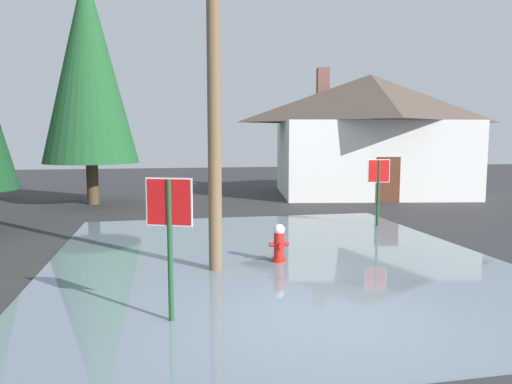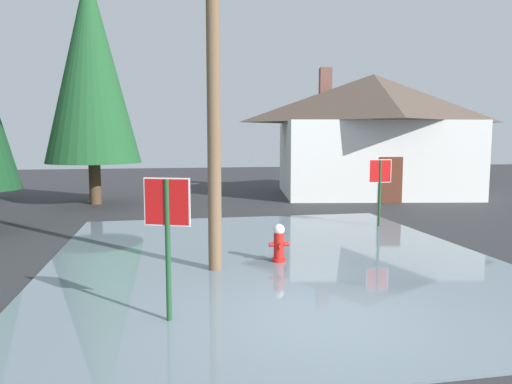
{
  "view_description": "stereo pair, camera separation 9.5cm",
  "coord_description": "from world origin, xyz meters",
  "px_view_note": "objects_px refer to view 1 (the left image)",
  "views": [
    {
      "loc": [
        -2.43,
        -6.64,
        2.75
      ],
      "look_at": [
        -0.32,
        3.87,
        1.56
      ],
      "focal_mm": 33.36,
      "sensor_mm": 36.0,
      "label": 1
    },
    {
      "loc": [
        -2.34,
        -6.66,
        2.75
      ],
      "look_at": [
        -0.32,
        3.87,
        1.56
      ],
      "focal_mm": 33.36,
      "sensor_mm": 36.0,
      "label": 2
    }
  ],
  "objects_px": {
    "stop_sign_far": "(379,179)",
    "pine_tree_mid_left": "(88,66)",
    "stop_sign_near": "(170,221)",
    "house": "(369,133)",
    "fire_hydrant": "(279,244)",
    "utility_pole": "(214,64)"
  },
  "relations": [
    {
      "from": "stop_sign_near",
      "to": "pine_tree_mid_left",
      "type": "relative_size",
      "value": 0.22
    },
    {
      "from": "house",
      "to": "pine_tree_mid_left",
      "type": "distance_m",
      "value": 13.42
    },
    {
      "from": "stop_sign_near",
      "to": "house",
      "type": "bearing_deg",
      "value": 56.44
    },
    {
      "from": "pine_tree_mid_left",
      "to": "house",
      "type": "bearing_deg",
      "value": 5.18
    },
    {
      "from": "stop_sign_near",
      "to": "pine_tree_mid_left",
      "type": "xyz_separation_m",
      "value": [
        -2.97,
        14.07,
        4.2
      ]
    },
    {
      "from": "house",
      "to": "pine_tree_mid_left",
      "type": "relative_size",
      "value": 1.06
    },
    {
      "from": "house",
      "to": "pine_tree_mid_left",
      "type": "bearing_deg",
      "value": -174.82
    },
    {
      "from": "utility_pole",
      "to": "stop_sign_far",
      "type": "relative_size",
      "value": 3.83
    },
    {
      "from": "stop_sign_far",
      "to": "pine_tree_mid_left",
      "type": "height_order",
      "value": "pine_tree_mid_left"
    },
    {
      "from": "stop_sign_far",
      "to": "pine_tree_mid_left",
      "type": "bearing_deg",
      "value": 142.44
    },
    {
      "from": "utility_pole",
      "to": "pine_tree_mid_left",
      "type": "xyz_separation_m",
      "value": [
        -3.95,
        11.38,
        1.5
      ]
    },
    {
      "from": "stop_sign_far",
      "to": "pine_tree_mid_left",
      "type": "xyz_separation_m",
      "value": [
        -9.53,
        7.33,
        4.24
      ]
    },
    {
      "from": "fire_hydrant",
      "to": "pine_tree_mid_left",
      "type": "distance_m",
      "value": 13.37
    },
    {
      "from": "fire_hydrant",
      "to": "pine_tree_mid_left",
      "type": "relative_size",
      "value": 0.09
    },
    {
      "from": "fire_hydrant",
      "to": "stop_sign_far",
      "type": "distance_m",
      "value": 5.62
    },
    {
      "from": "stop_sign_near",
      "to": "house",
      "type": "distance_m",
      "value": 18.37
    },
    {
      "from": "house",
      "to": "pine_tree_mid_left",
      "type": "height_order",
      "value": "pine_tree_mid_left"
    },
    {
      "from": "stop_sign_near",
      "to": "house",
      "type": "relative_size",
      "value": 0.21
    },
    {
      "from": "stop_sign_near",
      "to": "utility_pole",
      "type": "relative_size",
      "value": 0.27
    },
    {
      "from": "stop_sign_near",
      "to": "utility_pole",
      "type": "bearing_deg",
      "value": 70.08
    },
    {
      "from": "utility_pole",
      "to": "house",
      "type": "height_order",
      "value": "utility_pole"
    },
    {
      "from": "house",
      "to": "stop_sign_near",
      "type": "bearing_deg",
      "value": -123.56
    }
  ]
}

